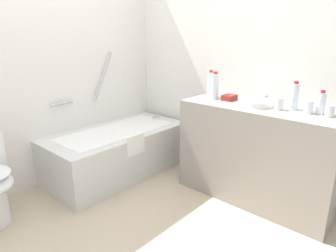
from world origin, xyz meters
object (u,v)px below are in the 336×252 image
Objects in this scene: sink_basin at (257,103)px; amenity_basket at (229,97)px; drinking_glass_1 at (279,104)px; drinking_glass_2 at (330,111)px; water_bottle_0 at (215,86)px; water_bottle_3 at (211,84)px; water_bottle_1 at (295,96)px; water_bottle_2 at (321,103)px; bathtub at (118,150)px; sink_faucet at (266,99)px; drinking_glass_0 at (309,107)px.

amenity_basket is (0.03, 0.29, 0.00)m from sink_basin.
drinking_glass_1 is 0.37m from drinking_glass_2.
water_bottle_0 is 2.94× the size of drinking_glass_2.
water_bottle_3 reaches higher than drinking_glass_1.
sink_basin is 0.57m from drinking_glass_2.
water_bottle_0 reaches higher than water_bottle_1.
water_bottle_2 is (0.05, -0.49, 0.06)m from sink_basin.
drinking_glass_1 reaches higher than amenity_basket.
sink_basin is at bearing 90.55° from drinking_glass_2.
bathtub is 15.50× the size of drinking_glass_1.
bathtub is 17.17× the size of drinking_glass_2.
water_bottle_0 is 0.10m from water_bottle_3.
sink_basin is 2.09× the size of amenity_basket.
water_bottle_2 is at bearing -85.96° from water_bottle_0.
sink_basin is 0.50m from water_bottle_2.
water_bottle_1 reaches higher than sink_basin.
sink_faucet is at bearing -65.75° from water_bottle_0.
water_bottle_3 is 2.96× the size of drinking_glass_2.
drinking_glass_1 is (0.49, -1.50, 0.66)m from bathtub.
water_bottle_0 reaches higher than water_bottle_2.
water_bottle_0 is 0.17m from amenity_basket.
sink_faucet is 1.56× the size of drinking_glass_1.
sink_basin is 1.13× the size of water_bottle_3.
water_bottle_1 is (0.06, -0.29, 0.09)m from sink_basin.
water_bottle_1 is 0.89× the size of water_bottle_3.
sink_basin is at bearing -180.00° from sink_faucet.
sink_faucet is 0.58× the size of water_bottle_3.
sink_faucet is 0.59× the size of water_bottle_0.
sink_basin is 3.01× the size of drinking_glass_1.
sink_basin is 0.44m from water_bottle_0.
drinking_glass_0 is at bearing 119.88° from water_bottle_2.
amenity_basket is (-0.02, 0.78, -0.06)m from water_bottle_2.
water_bottle_2 is at bearing -72.40° from bathtub.
drinking_glass_2 is (0.02, -0.99, -0.08)m from water_bottle_0.
water_bottle_2 is at bearing -60.12° from drinking_glass_0.
bathtub is 9.92× the size of sink_faucet.
sink_basin is at bearing -68.18° from bathtub.
sink_basin is 0.31m from water_bottle_1.
water_bottle_0 is at bearing 114.25° from sink_faucet.
bathtub is 6.50× the size of water_bottle_1.
sink_faucet is at bearing 44.57° from drinking_glass_1.
sink_faucet is at bearing 75.63° from water_bottle_2.
water_bottle_0 is 1.11× the size of water_bottle_1.
water_bottle_0 reaches higher than drinking_glass_1.
sink_faucet is 1.09× the size of amenity_basket.
amenity_basket is (-0.01, -0.22, -0.10)m from water_bottle_3.
sink_basin is 0.42m from drinking_glass_0.
sink_faucet is 0.29m from drinking_glass_1.
water_bottle_2 is 1.90× the size of drinking_glass_1.
drinking_glass_2 is at bearing -91.68° from amenity_basket.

